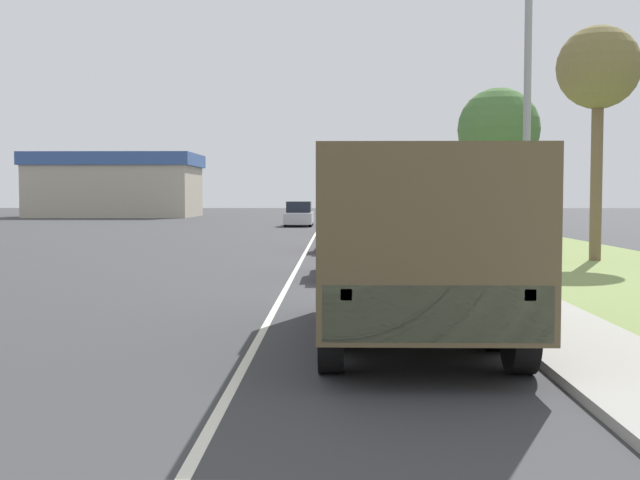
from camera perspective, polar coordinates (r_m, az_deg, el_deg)
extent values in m
plane|color=#38383A|center=(41.14, -0.41, 0.28)|extent=(180.00, 180.00, 0.00)
cube|color=silver|center=(41.14, -0.41, 0.28)|extent=(0.12, 120.00, 0.00)
cube|color=#9E9B93|center=(41.26, 5.85, 0.36)|extent=(1.80, 120.00, 0.12)
cube|color=olive|center=(41.85, 11.86, 0.28)|extent=(7.00, 120.00, 0.02)
cube|color=#474C38|center=(13.88, 5.50, 1.28)|extent=(2.52, 1.83, 2.22)
cube|color=brown|center=(10.63, 6.83, 0.43)|extent=(2.52, 4.71, 2.13)
cube|color=#474C38|center=(8.42, 8.35, -5.20)|extent=(2.40, 0.10, 0.60)
cube|color=red|center=(8.30, 1.88, -3.88)|extent=(0.12, 0.06, 0.12)
cube|color=red|center=(8.54, 14.70, -3.79)|extent=(0.12, 0.06, 0.12)
cylinder|color=black|center=(13.84, 0.91, -3.43)|extent=(0.30, 1.00, 1.00)
cylinder|color=black|center=(14.00, 10.05, -3.40)|extent=(0.30, 1.00, 1.00)
cylinder|color=black|center=(9.52, 0.79, -6.47)|extent=(0.30, 1.00, 1.00)
cylinder|color=black|center=(9.76, 14.02, -6.32)|extent=(0.30, 1.00, 1.00)
cylinder|color=black|center=(10.92, 0.84, -5.22)|extent=(0.30, 1.00, 1.00)
cylinder|color=black|center=(11.13, 12.40, -5.13)|extent=(0.30, 1.00, 1.00)
cube|color=#B7BABF|center=(20.94, 2.54, -1.20)|extent=(1.80, 4.20, 0.64)
cube|color=black|center=(20.99, 2.54, 0.59)|extent=(1.58, 1.89, 0.66)
cylinder|color=black|center=(22.29, 0.40, -1.37)|extent=(0.20, 0.64, 0.64)
cylinder|color=black|center=(22.33, 4.50, -1.38)|extent=(0.20, 0.64, 0.64)
cylinder|color=black|center=(19.61, 0.30, -2.00)|extent=(0.20, 0.64, 0.64)
cylinder|color=black|center=(19.65, 4.96, -2.00)|extent=(0.20, 0.64, 0.64)
cube|color=maroon|center=(30.23, 1.95, 0.28)|extent=(1.79, 4.03, 0.76)
cube|color=black|center=(30.29, 1.95, 1.74)|extent=(1.58, 1.81, 0.77)
cylinder|color=black|center=(31.53, 0.47, -0.03)|extent=(0.20, 0.64, 0.64)
cylinder|color=black|center=(31.55, 3.36, -0.03)|extent=(0.20, 0.64, 0.64)
cylinder|color=black|center=(28.96, 0.41, -0.32)|extent=(0.20, 0.64, 0.64)
cylinder|color=black|center=(28.98, 3.55, -0.32)|extent=(0.20, 0.64, 0.64)
cube|color=maroon|center=(44.20, 2.34, 1.12)|extent=(1.86, 4.42, 0.63)
cube|color=black|center=(44.27, 2.34, 1.96)|extent=(1.64, 1.99, 0.66)
cylinder|color=black|center=(45.61, 1.26, 0.97)|extent=(0.20, 0.64, 0.64)
cylinder|color=black|center=(45.65, 3.35, 0.97)|extent=(0.20, 0.64, 0.64)
cylinder|color=black|center=(42.79, 1.26, 0.82)|extent=(0.20, 0.64, 0.64)
cylinder|color=black|center=(42.82, 3.49, 0.82)|extent=(0.20, 0.64, 0.64)
cube|color=#B7BABF|center=(54.46, -1.51, 1.57)|extent=(1.86, 4.65, 0.74)
cube|color=black|center=(54.54, -1.51, 2.36)|extent=(1.64, 2.09, 0.75)
cylinder|color=black|center=(56.00, -2.29, 1.38)|extent=(0.20, 0.64, 0.64)
cylinder|color=black|center=(55.92, -0.59, 1.38)|extent=(0.20, 0.64, 0.64)
cylinder|color=black|center=(53.03, -2.48, 1.28)|extent=(0.20, 0.64, 0.64)
cylinder|color=black|center=(52.95, -0.69, 1.28)|extent=(0.20, 0.64, 0.64)
cylinder|color=gray|center=(15.91, 14.54, 10.51)|extent=(0.14, 0.14, 8.06)
cylinder|color=brown|center=(27.00, 19.06, 4.34)|extent=(0.37, 0.37, 5.39)
sphere|color=olive|center=(27.29, 19.19, 11.53)|extent=(2.61, 2.61, 2.61)
cylinder|color=#4C3D2D|center=(42.72, 12.53, 3.25)|extent=(0.37, 0.37, 4.34)
sphere|color=#477038|center=(42.85, 12.58, 7.72)|extent=(4.24, 4.24, 4.24)
cube|color=#B2A893|center=(80.51, -14.29, 3.35)|extent=(15.24, 9.65, 4.88)
cube|color=#385693|center=(80.58, -14.32, 5.52)|extent=(15.85, 10.04, 1.22)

